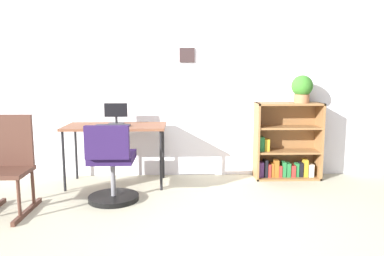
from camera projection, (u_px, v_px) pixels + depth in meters
ground_plane at (194, 252)px, 2.77m from camera, size 6.24×6.24×0.00m
wall_back at (188, 85)px, 4.72m from camera, size 5.20×0.12×2.32m
desk at (116, 130)px, 4.35m from camera, size 1.16×0.57×0.71m
monitor at (116, 114)px, 4.42m from camera, size 0.27×0.19×0.25m
keyboard at (113, 126)px, 4.25m from camera, size 0.39×0.13×0.02m
office_chair at (112, 169)px, 3.78m from camera, size 0.52×0.55×0.82m
rocking_chair at (9, 164)px, 3.53m from camera, size 0.42×0.64×0.92m
bookshelf_low at (285, 145)px, 4.68m from camera, size 0.80×0.30×0.95m
potted_plant_on_shelf at (302, 88)px, 4.52m from camera, size 0.26×0.26×0.33m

